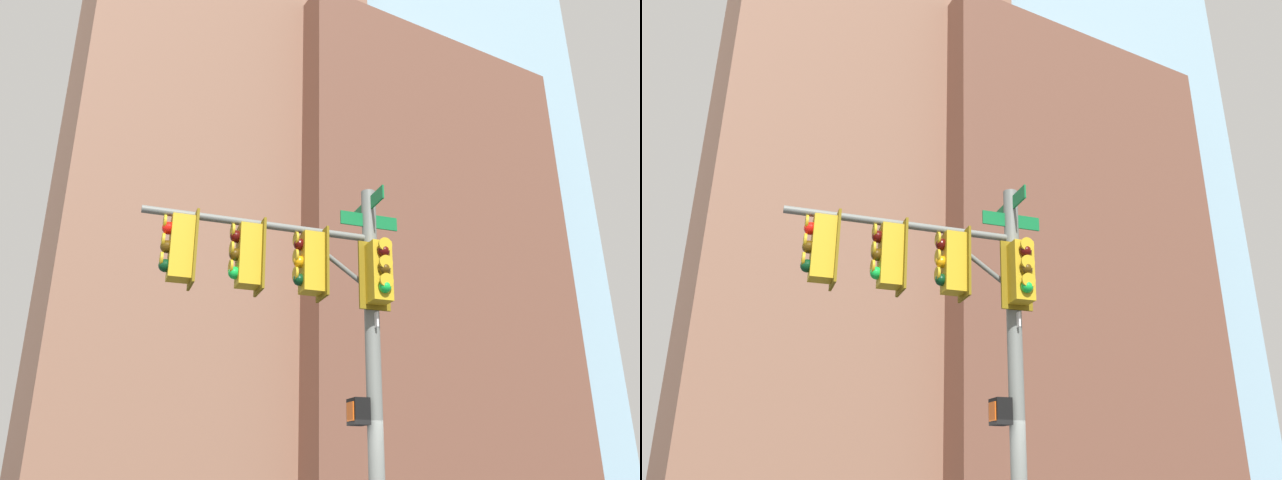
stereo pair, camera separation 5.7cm
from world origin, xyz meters
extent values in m
cylinder|color=slate|center=(0.21, 0.25, 3.19)|extent=(0.25, 0.25, 6.38)
cylinder|color=slate|center=(2.07, -0.05, 5.50)|extent=(3.75, 0.72, 0.12)
cylinder|color=slate|center=(0.88, 0.14, 5.05)|extent=(1.04, 0.25, 0.75)
cube|color=#0F6B33|center=(0.21, 0.25, 6.13)|extent=(0.22, 1.19, 0.24)
cube|color=#0F6B33|center=(0.21, 0.25, 5.83)|extent=(1.05, 0.20, 0.24)
cube|color=white|center=(0.21, 0.25, 4.05)|extent=(0.10, 0.45, 0.24)
cube|color=gold|center=(1.24, 0.08, 4.94)|extent=(0.39, 0.39, 1.00)
cube|color=#775E0F|center=(1.06, 0.11, 4.94)|extent=(0.13, 0.54, 1.16)
sphere|color=#470A07|center=(1.45, 0.05, 5.24)|extent=(0.20, 0.20, 0.20)
cylinder|color=gold|center=(1.51, 0.04, 5.33)|extent=(0.08, 0.23, 0.23)
sphere|color=#F29E0C|center=(1.45, 0.05, 4.94)|extent=(0.20, 0.20, 0.20)
cylinder|color=gold|center=(1.51, 0.04, 5.03)|extent=(0.08, 0.23, 0.23)
sphere|color=#0A3819|center=(1.45, 0.05, 4.64)|extent=(0.20, 0.20, 0.20)
cylinder|color=gold|center=(1.51, 0.04, 4.73)|extent=(0.08, 0.23, 0.23)
cube|color=gold|center=(2.28, -0.08, 4.94)|extent=(0.39, 0.39, 1.00)
cube|color=#775E0F|center=(2.09, -0.05, 4.94)|extent=(0.13, 0.54, 1.16)
sphere|color=#470A07|center=(2.48, -0.12, 5.24)|extent=(0.20, 0.20, 0.20)
cylinder|color=gold|center=(2.55, -0.13, 5.33)|extent=(0.08, 0.23, 0.23)
sphere|color=#4C330A|center=(2.48, -0.12, 4.94)|extent=(0.20, 0.20, 0.20)
cylinder|color=gold|center=(2.55, -0.13, 5.03)|extent=(0.08, 0.23, 0.23)
sphere|color=green|center=(2.48, -0.12, 4.64)|extent=(0.20, 0.20, 0.20)
cylinder|color=gold|center=(2.55, -0.13, 4.73)|extent=(0.08, 0.23, 0.23)
cube|color=gold|center=(3.31, -0.25, 4.94)|extent=(0.39, 0.39, 1.00)
cube|color=#775E0F|center=(3.13, -0.22, 4.94)|extent=(0.13, 0.54, 1.16)
sphere|color=red|center=(3.52, -0.28, 5.24)|extent=(0.20, 0.20, 0.20)
cylinder|color=gold|center=(3.58, -0.29, 5.33)|extent=(0.08, 0.23, 0.23)
sphere|color=#4C330A|center=(3.52, -0.28, 4.94)|extent=(0.20, 0.20, 0.20)
cylinder|color=gold|center=(3.58, -0.29, 5.03)|extent=(0.08, 0.23, 0.23)
sphere|color=#0A3819|center=(3.52, -0.28, 4.64)|extent=(0.20, 0.20, 0.20)
cylinder|color=gold|center=(3.58, -0.29, 4.73)|extent=(0.08, 0.23, 0.23)
cube|color=gold|center=(0.26, 0.57, 4.80)|extent=(0.39, 0.39, 1.00)
cube|color=#775E0F|center=(0.23, 0.38, 4.80)|extent=(0.54, 0.13, 1.16)
sphere|color=#470A07|center=(0.29, 0.77, 5.10)|extent=(0.20, 0.20, 0.20)
cylinder|color=gold|center=(0.30, 0.83, 5.19)|extent=(0.23, 0.08, 0.23)
sphere|color=#4C330A|center=(0.29, 0.77, 4.80)|extent=(0.20, 0.20, 0.20)
cylinder|color=gold|center=(0.30, 0.83, 4.89)|extent=(0.23, 0.08, 0.23)
sphere|color=green|center=(0.29, 0.77, 4.50)|extent=(0.20, 0.20, 0.20)
cylinder|color=gold|center=(0.30, 0.83, 4.59)|extent=(0.23, 0.08, 0.23)
cube|color=black|center=(0.48, 0.20, 2.63)|extent=(0.31, 0.40, 0.40)
cube|color=#EA5914|center=(0.61, 0.18, 2.63)|extent=(0.06, 0.25, 0.28)
cube|color=brown|center=(-23.02, -31.15, 17.68)|extent=(23.11, 16.79, 35.36)
cube|color=#845B47|center=(-7.14, -32.98, 20.89)|extent=(20.46, 15.44, 41.79)
cube|color=#8CB2C6|center=(-30.15, -41.80, 43.47)|extent=(27.95, 30.51, 86.94)
cube|color=brown|center=(-33.40, -46.31, 15.84)|extent=(18.32, 14.11, 31.68)
camera|label=1|loc=(5.70, 8.45, 1.74)|focal=34.62mm
camera|label=2|loc=(5.65, 8.47, 1.74)|focal=34.62mm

